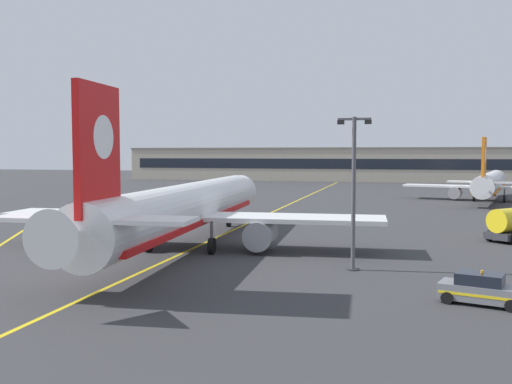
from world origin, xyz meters
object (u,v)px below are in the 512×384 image
airliner_background (490,183)px  service_car_nearest (110,211)px  airliner_foreground (187,208)px  apron_lamp_post (354,190)px  service_car_second (481,290)px

airliner_background → service_car_nearest: 61.04m
airliner_foreground → airliner_background: (30.18, 56.73, -0.44)m
airliner_foreground → airliner_background: 64.26m
airliner_foreground → apron_lamp_post: airliner_foreground is taller
airliner_background → service_car_second: (-8.85, -68.63, -2.17)m
airliner_foreground → service_car_nearest: 26.51m
airliner_background → apron_lamp_post: (-16.20, -61.54, 2.50)m
apron_lamp_post → service_car_nearest: apron_lamp_post is taller
airliner_background → airliner_foreground: bearing=-118.0°
airliner_foreground → service_car_nearest: size_ratio=9.40×
apron_lamp_post → airliner_foreground: bearing=161.0°
service_car_nearest → service_car_second: bearing=-38.4°
airliner_foreground → service_car_second: 24.56m
apron_lamp_post → service_car_nearest: bearing=143.0°
service_car_nearest → service_car_second: 50.19m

